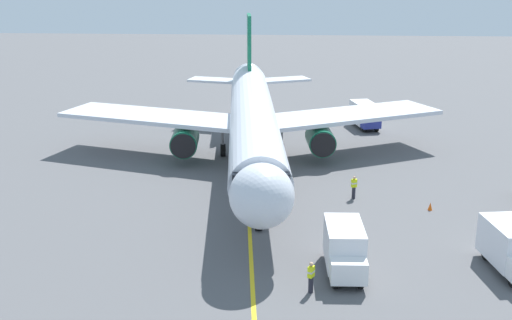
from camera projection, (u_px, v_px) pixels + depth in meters
The scene contains 10 objects.
ground_plane at pixel (262, 166), 52.36m from camera, with size 220.00×220.00×0.00m, color #565659.
apron_lead_in_line at pixel (248, 190), 46.59m from camera, with size 0.24×40.00×0.01m, color yellow.
airplane at pixel (253, 119), 51.40m from camera, with size 34.64×40.35×11.50m.
ground_crew_marshaller at pixel (311, 277), 31.57m from camera, with size 0.41×0.47×1.71m.
ground_crew_wing_walker at pixel (354, 187), 44.62m from camera, with size 0.47×0.39×1.71m.
box_truck_near_nose at pixel (511, 248), 33.69m from camera, with size 2.63×4.84×2.62m.
box_truck_starboard_side at pixel (345, 249), 33.55m from camera, with size 2.15×4.68×2.62m.
box_truck_rear_apron at pixel (365, 115), 64.60m from camera, with size 3.02×4.94×2.62m.
safety_cone_nose_left at pixel (430, 206), 42.63m from camera, with size 0.32×0.32×0.55m, color #F2590F.
safety_cone_wing_port at pixel (329, 252), 35.71m from camera, with size 0.32×0.32×0.55m, color #F2590F.
Camera 1 is at (-2.82, 49.80, 15.93)m, focal length 43.30 mm.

